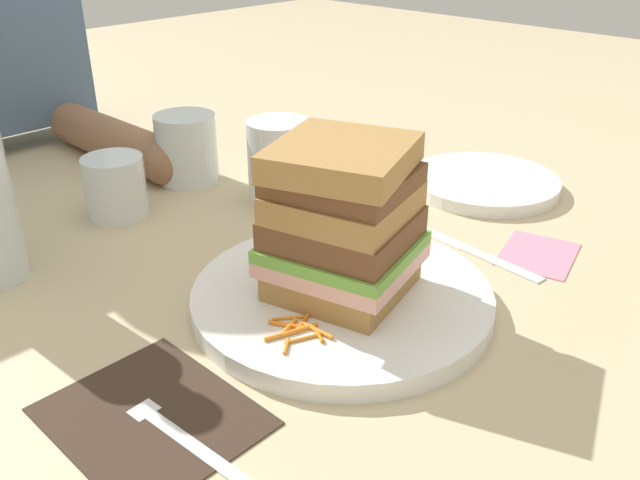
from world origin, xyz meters
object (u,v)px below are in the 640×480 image
fork (170,425)px  napkin_pink (538,254)px  juice_glass (280,166)px  side_plate (484,183)px  empty_tumbler_0 (115,187)px  empty_tumbler_1 (187,148)px  sandwich (344,222)px  knife (465,247)px  napkin_dark (151,415)px  main_plate (344,298)px

fork → napkin_pink: (0.42, -0.06, -0.00)m
juice_glass → side_plate: juice_glass is taller
empty_tumbler_0 → empty_tumbler_1: 0.13m
sandwich → napkin_pink: size_ratio=1.62×
sandwich → empty_tumbler_1: sandwich is taller
juice_glass → fork: bearing=-144.4°
empty_tumbler_1 → fork: bearing=-128.4°
sandwich → knife: 0.20m
sandwich → napkin_dark: (-0.20, 0.00, -0.08)m
empty_tumbler_0 → fork: bearing=-116.6°
napkin_dark → side_plate: side_plate is taller
knife → empty_tumbler_0: size_ratio=2.80×
napkin_dark → fork: bearing=-86.9°
sandwich → napkin_dark: sandwich is taller
empty_tumbler_1 → sandwich: bearing=-104.6°
sandwich → juice_glass: 0.26m
main_plate → side_plate: size_ratio=1.44×
juice_glass → empty_tumbler_1: 0.14m
napkin_dark → main_plate: bearing=-1.1°
main_plate → napkin_pink: bearing=-20.6°
empty_tumbler_0 → napkin_pink: 0.48m
sandwich → fork: 0.22m
sandwich → knife: bearing=-5.9°
sandwich → empty_tumbler_0: 0.33m
sandwich → fork: sandwich is taller
empty_tumbler_1 → napkin_pink: 0.45m
knife → empty_tumbler_0: bearing=121.2°
napkin_pink → juice_glass: bearing=105.6°
fork → side_plate: (0.54, 0.08, 0.00)m
fork → empty_tumbler_0: (0.17, 0.34, 0.03)m
fork → empty_tumbler_1: size_ratio=1.88×
juice_glass → side_plate: (0.20, -0.16, -0.04)m
napkin_dark → side_plate: size_ratio=0.79×
fork → juice_glass: juice_glass is taller
knife → fork: bearing=-179.8°
empty_tumbler_0 → empty_tumbler_1: (0.12, 0.03, 0.01)m
sandwich → juice_glass: (0.13, 0.22, -0.04)m
empty_tumbler_1 → napkin_pink: size_ratio=0.98×
empty_tumbler_0 → empty_tumbler_1: size_ratio=0.81×
side_plate → empty_tumbler_1: bearing=129.2°
napkin_pink → empty_tumbler_1: bearing=105.8°
juice_glass → empty_tumbler_1: size_ratio=1.13×
sandwich → napkin_pink: sandwich is taller
empty_tumbler_1 → main_plate: bearing=-104.5°
main_plate → napkin_dark: main_plate is taller
main_plate → empty_tumbler_0: empty_tumbler_0 is taller
napkin_dark → knife: 0.38m
napkin_pink → empty_tumbler_0: bearing=121.3°
knife → main_plate: bearing=174.3°
sandwich → napkin_pink: bearing=-20.8°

